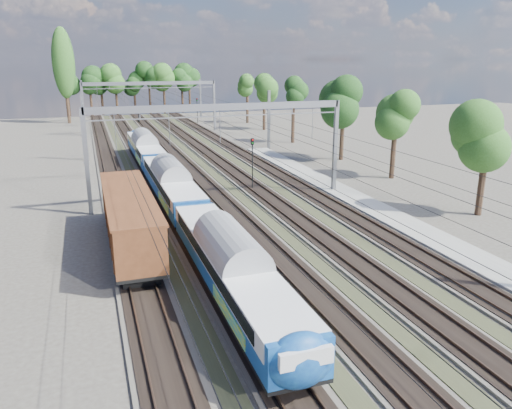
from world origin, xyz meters
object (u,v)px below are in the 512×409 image
object	(u,v)px
freight_boxcar	(130,218)
signal_far	(197,107)
worker	(139,119)
signal_near	(252,157)
emu_train	(171,180)

from	to	relation	value
freight_boxcar	signal_far	world-z (taller)	signal_far
worker	signal_near	world-z (taller)	signal_near
worker	signal_far	bearing A→B (deg)	-123.39
worker	signal_near	distance (m)	59.81
signal_near	signal_far	bearing A→B (deg)	108.22
signal_near	worker	bearing A→B (deg)	119.64
freight_boxcar	signal_near	bearing A→B (deg)	45.05
emu_train	freight_boxcar	bearing A→B (deg)	-114.54
freight_boxcar	worker	size ratio (longest dim) A/B	9.23
emu_train	signal_far	distance (m)	61.01
signal_near	signal_far	distance (m)	56.11
signal_near	emu_train	bearing A→B (deg)	-134.05
signal_near	signal_far	xyz separation A→B (m)	(6.47, 55.73, -0.08)
emu_train	signal_far	xyz separation A→B (m)	(15.16, 59.09, 0.84)
emu_train	worker	xyz separation A→B (m)	(3.69, 62.91, -1.58)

